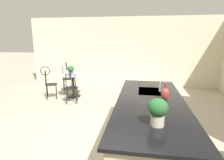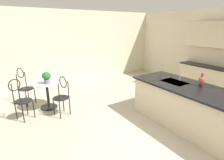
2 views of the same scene
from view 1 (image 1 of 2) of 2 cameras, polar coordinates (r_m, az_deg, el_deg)
name	(u,v)px [view 1 (image 1 of 2)]	position (r m, az deg, el deg)	size (l,w,h in m)	color
ground_plane	(103,139)	(3.71, -2.87, -17.71)	(40.00, 40.00, 0.00)	#B2A893
wall_left_window	(125,52)	(7.43, 3.94, 8.66)	(0.12, 7.80, 2.70)	beige
kitchen_island	(149,127)	(3.16, 11.56, -14.11)	(2.80, 1.06, 0.92)	beige
bistro_table	(73,83)	(6.14, -11.91, -1.00)	(0.80, 0.80, 0.74)	black
chair_near_window	(71,85)	(5.45, -12.56, -1.40)	(0.52, 0.46, 1.04)	black
chair_by_island	(67,75)	(6.85, -13.73, 1.41)	(0.52, 0.52, 1.04)	black
chair_toward_desk	(49,81)	(6.11, -18.95, -0.28)	(0.51, 0.52, 1.04)	black
sink_faucet	(160,86)	(3.49, 14.60, -1.73)	(0.02, 0.02, 0.22)	#B2B5BA
potted_plant_on_table	(71,70)	(5.93, -12.68, 3.08)	(0.22, 0.22, 0.30)	#7A669E
potted_plant_counter_far	(158,110)	(2.13, 14.06, -9.10)	(0.22, 0.22, 0.32)	beige
vase_on_counter	(165,94)	(3.02, 16.17, -4.10)	(0.13, 0.13, 0.29)	#993D38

